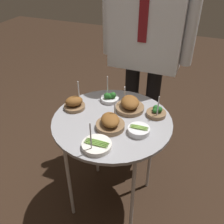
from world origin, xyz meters
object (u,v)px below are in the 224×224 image
at_px(bowl_asparagus_center, 97,145).
at_px(waiter_figure, 147,32).
at_px(bowl_roast_mid_right, 110,123).
at_px(bowl_broccoli_near_rim, 110,98).
at_px(bowl_broccoli_back_right, 156,112).
at_px(bowl_roast_front_right, 130,105).
at_px(bowl_asparagus_front_center, 139,130).
at_px(serving_cart, 112,127).
at_px(bowl_roast_back_left, 74,103).

distance_m(bowl_asparagus_center, waiter_figure, 0.83).
bearing_deg(bowl_roast_mid_right, bowl_broccoli_near_rim, 112.57).
bearing_deg(waiter_figure, bowl_asparagus_center, -91.21).
distance_m(bowl_broccoli_back_right, bowl_roast_front_right, 0.16).
distance_m(bowl_broccoli_near_rim, waiter_figure, 0.49).
relative_size(bowl_roast_mid_right, bowl_asparagus_center, 0.91).
bearing_deg(bowl_roast_front_right, bowl_asparagus_front_center, -59.39).
height_order(bowl_roast_mid_right, bowl_broccoli_near_rim, bowl_broccoli_near_rim).
bearing_deg(serving_cart, waiter_figure, 86.53).
relative_size(serving_cart, bowl_asparagus_front_center, 6.10).
relative_size(serving_cart, bowl_roast_mid_right, 4.45).
height_order(bowl_roast_front_right, bowl_asparagus_center, bowl_asparagus_center).
relative_size(bowl_broccoli_back_right, bowl_broccoli_near_rim, 0.92).
bearing_deg(bowl_asparagus_front_center, bowl_broccoli_near_rim, 137.53).
bearing_deg(bowl_roast_mid_right, bowl_roast_back_left, 159.87).
distance_m(bowl_broccoli_back_right, bowl_asparagus_center, 0.42).
height_order(bowl_broccoli_back_right, bowl_roast_front_right, bowl_broccoli_back_right).
bearing_deg(bowl_broccoli_back_right, bowl_roast_back_left, -167.28).
xyz_separation_m(bowl_broccoli_near_rim, bowl_roast_front_right, (0.14, -0.05, 0.01)).
bearing_deg(bowl_broccoli_back_right, bowl_asparagus_front_center, -104.37).
bearing_deg(bowl_asparagus_front_center, waiter_figure, 103.45).
bearing_deg(waiter_figure, bowl_asparagus_front_center, -76.55).
xyz_separation_m(bowl_roast_front_right, waiter_figure, (-0.03, 0.39, 0.31)).
bearing_deg(bowl_asparagus_center, bowl_roast_front_right, 82.97).
xyz_separation_m(bowl_roast_mid_right, bowl_asparagus_center, (-0.00, -0.16, -0.02)).
bearing_deg(bowl_roast_front_right, bowl_roast_mid_right, -101.63).
height_order(serving_cart, bowl_roast_mid_right, bowl_roast_mid_right).
height_order(bowl_broccoli_back_right, bowl_roast_back_left, bowl_roast_back_left).
height_order(bowl_broccoli_back_right, bowl_asparagus_center, bowl_asparagus_center).
xyz_separation_m(bowl_roast_back_left, bowl_asparagus_front_center, (0.42, -0.08, -0.02)).
relative_size(bowl_roast_mid_right, bowl_broccoli_back_right, 1.11).
relative_size(bowl_roast_front_right, bowl_asparagus_center, 0.97).
distance_m(serving_cart, bowl_broccoli_near_rim, 0.21).
xyz_separation_m(bowl_asparagus_front_center, bowl_roast_front_right, (-0.11, 0.18, 0.02)).
relative_size(bowl_asparagus_center, waiter_figure, 0.10).
distance_m(bowl_roast_back_left, bowl_asparagus_front_center, 0.43).
relative_size(bowl_asparagus_front_center, bowl_asparagus_center, 0.67).
distance_m(bowl_broccoli_near_rim, bowl_roast_front_right, 0.15).
distance_m(serving_cart, bowl_roast_front_right, 0.16).
xyz_separation_m(bowl_roast_back_left, bowl_roast_front_right, (0.31, 0.10, 0.00)).
bearing_deg(bowl_roast_front_right, serving_cart, -115.35).
bearing_deg(bowl_roast_mid_right, bowl_broccoli_back_right, 45.56).
relative_size(bowl_broccoli_near_rim, bowl_asparagus_front_center, 1.35).
relative_size(bowl_broccoli_back_right, bowl_roast_back_left, 0.85).
height_order(bowl_roast_mid_right, bowl_roast_front_right, bowl_roast_mid_right).
bearing_deg(bowl_asparagus_center, waiter_figure, 88.79).
distance_m(bowl_broccoli_near_rim, bowl_roast_back_left, 0.22).
height_order(bowl_broccoli_near_rim, bowl_asparagus_front_center, bowl_broccoli_near_rim).
bearing_deg(bowl_broccoli_near_rim, waiter_figure, 71.56).
bearing_deg(bowl_roast_back_left, bowl_asparagus_center, -44.99).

